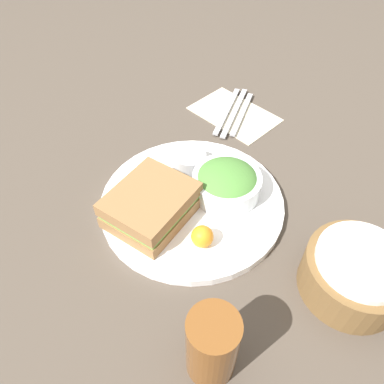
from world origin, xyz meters
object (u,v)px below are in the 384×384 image
at_px(sandwich, 151,205).
at_px(fork, 227,111).
at_px(plate, 192,202).
at_px(spoon, 242,114).
at_px(drink_glass, 212,346).
at_px(bread_basket, 355,273).
at_px(knife, 234,112).
at_px(salad_bowl, 227,182).
at_px(dressing_cup, 190,161).

bearing_deg(sandwich, fork, -159.70).
relative_size(plate, sandwich, 2.06).
height_order(sandwich, spoon, sandwich).
xyz_separation_m(drink_glass, bread_basket, (-0.23, 0.07, -0.02)).
xyz_separation_m(fork, spoon, (-0.02, 0.03, 0.00)).
bearing_deg(plate, knife, -154.06).
height_order(bread_basket, spoon, bread_basket).
distance_m(salad_bowl, knife, 0.27).
distance_m(dressing_cup, fork, 0.22).
bearing_deg(bread_basket, spoon, -118.87).
relative_size(plate, fork, 1.76).
bearing_deg(fork, plate, -176.53).
distance_m(drink_glass, knife, 0.57).
height_order(plate, bread_basket, bread_basket).
height_order(dressing_cup, drink_glass, drink_glass).
height_order(salad_bowl, spoon, salad_bowl).
bearing_deg(drink_glass, sandwich, -113.30).
distance_m(fork, knife, 0.02).
height_order(fork, knife, same).
bearing_deg(knife, salad_bowl, -168.54).
xyz_separation_m(drink_glass, fork, (-0.44, -0.36, -0.06)).
distance_m(sandwich, salad_bowl, 0.14).
bearing_deg(salad_bowl, sandwich, -21.57).
bearing_deg(spoon, dressing_cup, 167.40).
bearing_deg(bread_basket, knife, -117.06).
height_order(bread_basket, knife, bread_basket).
distance_m(plate, sandwich, 0.09).
bearing_deg(dressing_cup, bread_basket, 90.15).
xyz_separation_m(dressing_cup, knife, (-0.21, -0.07, -0.03)).
relative_size(plate, knife, 1.67).
distance_m(plate, fork, 0.30).
bearing_deg(knife, fork, 90.00).
distance_m(sandwich, dressing_cup, 0.14).
relative_size(plate, bread_basket, 2.15).
xyz_separation_m(salad_bowl, drink_glass, (0.23, 0.18, 0.02)).
xyz_separation_m(knife, spoon, (-0.01, 0.02, 0.00)).
height_order(plate, sandwich, sandwich).
height_order(bread_basket, fork, bread_basket).
bearing_deg(drink_glass, spoon, -144.02).
bearing_deg(fork, knife, -90.00).
xyz_separation_m(sandwich, salad_bowl, (-0.13, 0.05, -0.00)).
relative_size(salad_bowl, fork, 0.66).
bearing_deg(spoon, salad_bowl, -172.42).
bearing_deg(plate, sandwich, -16.37).
height_order(salad_bowl, knife, salad_bowl).
xyz_separation_m(salad_bowl, dressing_cup, (0.00, -0.09, -0.01)).
bearing_deg(fork, dressing_cup, 176.52).
relative_size(plate, spoon, 1.95).
distance_m(sandwich, knife, 0.36).
bearing_deg(drink_glass, bread_basket, 163.24).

